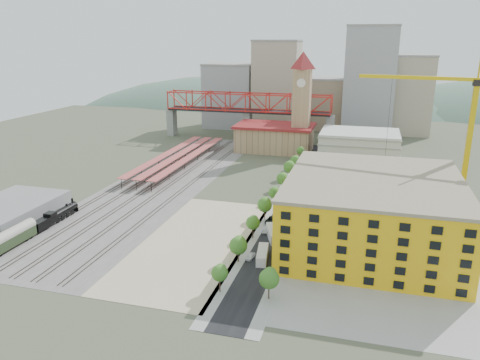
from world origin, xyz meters
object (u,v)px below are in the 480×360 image
(clock_tower, at_px, (302,94))
(tower_crane, at_px, (460,119))
(site_trailer_a, at_px, (262,255))
(site_trailer_c, at_px, (280,221))
(coach, at_px, (10,238))
(site_trailer_b, at_px, (273,234))
(car_0, at_px, (250,256))
(locomotive, at_px, (57,215))
(construction_building, at_px, (372,211))
(site_trailer_d, at_px, (287,208))

(clock_tower, xyz_separation_m, tower_crane, (57.77, -70.09, 1.76))
(site_trailer_a, xyz_separation_m, site_trailer_c, (0.00, 23.83, -0.13))
(clock_tower, bearing_deg, coach, -114.28)
(site_trailer_b, bearing_deg, tower_crane, 14.11)
(site_trailer_b, bearing_deg, car_0, -121.85)
(clock_tower, relative_size, locomotive, 2.49)
(construction_building, distance_m, site_trailer_a, 32.14)
(clock_tower, height_order, site_trailer_d, clock_tower)
(site_trailer_a, bearing_deg, site_trailer_d, 81.61)
(locomotive, relative_size, tower_crane, 0.42)
(locomotive, xyz_separation_m, site_trailer_d, (66.00, 26.89, -0.54))
(coach, relative_size, site_trailer_c, 2.03)
(locomotive, distance_m, site_trailer_c, 67.80)
(car_0, bearing_deg, site_trailer_c, 91.22)
(coach, bearing_deg, car_0, 9.90)
(coach, distance_m, site_trailer_a, 67.01)
(site_trailer_a, height_order, car_0, site_trailer_a)
(coach, relative_size, site_trailer_a, 1.83)
(site_trailer_a, bearing_deg, site_trailer_c, 81.61)
(site_trailer_a, bearing_deg, car_0, -178.82)
(site_trailer_a, distance_m, site_trailer_d, 35.24)
(coach, height_order, site_trailer_b, coach)
(clock_tower, distance_m, construction_building, 107.36)
(clock_tower, xyz_separation_m, site_trailer_d, (8.00, -81.82, -27.29))
(tower_crane, xyz_separation_m, site_trailer_a, (-49.77, -46.98, -29.15))
(tower_crane, distance_m, site_trailer_a, 74.39)
(site_trailer_c, height_order, site_trailer_d, site_trailer_d)
(locomotive, height_order, car_0, locomotive)
(clock_tower, bearing_deg, site_trailer_d, -84.42)
(car_0, bearing_deg, site_trailer_b, 86.19)
(locomotive, relative_size, site_trailer_c, 2.43)
(construction_building, bearing_deg, tower_crane, 51.52)
(clock_tower, height_order, site_trailer_a, clock_tower)
(construction_building, height_order, coach, construction_building)
(site_trailer_a, height_order, site_trailer_d, site_trailer_d)
(tower_crane, bearing_deg, car_0, -138.02)
(tower_crane, height_order, site_trailer_d, tower_crane)
(site_trailer_d, bearing_deg, site_trailer_a, -87.50)
(tower_crane, distance_m, car_0, 76.98)
(site_trailer_b, distance_m, site_trailer_c, 10.30)
(clock_tower, bearing_deg, site_trailer_c, -85.10)
(site_trailer_c, distance_m, car_0, 24.53)
(locomotive, distance_m, site_trailer_b, 66.21)
(locomotive, bearing_deg, car_0, -8.00)
(locomotive, bearing_deg, site_trailer_a, -7.21)
(tower_crane, bearing_deg, site_trailer_c, -155.06)
(site_trailer_a, distance_m, site_trailer_b, 13.54)
(site_trailer_d, relative_size, car_0, 2.62)
(site_trailer_d, height_order, car_0, site_trailer_d)
(site_trailer_c, bearing_deg, clock_tower, 86.03)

